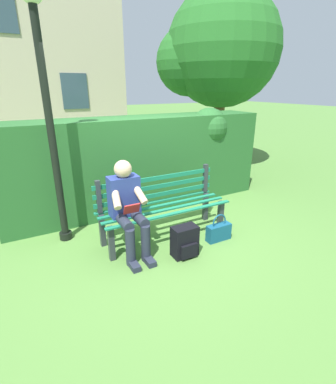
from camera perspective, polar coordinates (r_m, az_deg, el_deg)
ground at (r=4.14m, az=-0.67°, el=-9.00°), size 60.00×60.00×0.00m
park_bench at (r=4.00m, az=-1.25°, el=-2.59°), size 1.85×0.55×0.92m
person_seated at (r=3.56m, az=-8.12°, el=-2.76°), size 0.44×0.73×1.20m
hedge_backdrop at (r=5.00m, az=-5.32°, el=6.46°), size 4.55×0.85×1.68m
tree at (r=7.69m, az=9.83°, el=26.12°), size 2.86×2.72×4.25m
building_facade at (r=12.64m, az=-30.07°, el=24.02°), size 7.72×3.29×6.72m
backpack at (r=3.63m, az=3.39°, el=-9.97°), size 0.32×0.27×0.41m
handbag at (r=4.06m, az=10.17°, el=-7.84°), size 0.36×0.13×0.40m
lamp_post at (r=3.84m, az=-23.68°, el=19.00°), size 0.28×0.28×3.15m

